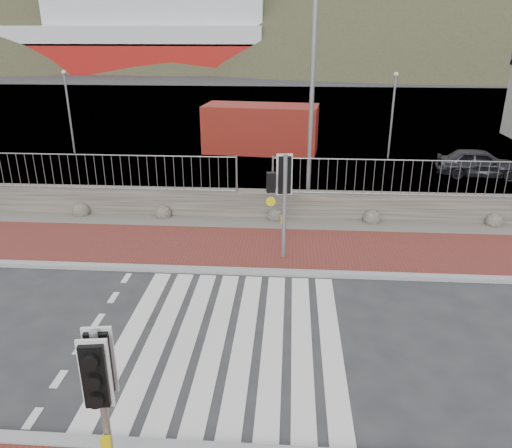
# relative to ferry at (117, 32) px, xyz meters

# --- Properties ---
(ground) EXTENTS (220.00, 220.00, 0.00)m
(ground) POSITION_rel_ferry_xyz_m (24.65, -67.90, -5.36)
(ground) COLOR #28282B
(ground) RESTS_ON ground
(sidewalk_far) EXTENTS (40.00, 3.00, 0.08)m
(sidewalk_far) POSITION_rel_ferry_xyz_m (24.65, -63.40, -5.32)
(sidewalk_far) COLOR maroon
(sidewalk_far) RESTS_ON ground
(kerb_far) EXTENTS (40.00, 0.25, 0.12)m
(kerb_far) POSITION_rel_ferry_xyz_m (24.65, -64.90, -5.31)
(kerb_far) COLOR gray
(kerb_far) RESTS_ON ground
(zebra_crossing) EXTENTS (4.62, 5.60, 0.01)m
(zebra_crossing) POSITION_rel_ferry_xyz_m (24.65, -67.90, -5.36)
(zebra_crossing) COLOR silver
(zebra_crossing) RESTS_ON ground
(gravel_strip) EXTENTS (40.00, 1.50, 0.06)m
(gravel_strip) POSITION_rel_ferry_xyz_m (24.65, -61.40, -5.33)
(gravel_strip) COLOR #59544C
(gravel_strip) RESTS_ON ground
(stone_wall) EXTENTS (40.00, 0.60, 0.90)m
(stone_wall) POSITION_rel_ferry_xyz_m (24.65, -60.60, -4.91)
(stone_wall) COLOR #464039
(stone_wall) RESTS_ON ground
(railing) EXTENTS (18.07, 0.07, 1.22)m
(railing) POSITION_rel_ferry_xyz_m (24.65, -60.75, -3.54)
(railing) COLOR gray
(railing) RESTS_ON stone_wall
(quay) EXTENTS (120.00, 40.00, 0.50)m
(quay) POSITION_rel_ferry_xyz_m (24.65, -40.00, -5.36)
(quay) COLOR #4C4C4F
(quay) RESTS_ON ground
(water) EXTENTS (220.00, 50.00, 0.05)m
(water) POSITION_rel_ferry_xyz_m (24.65, -5.00, -5.36)
(water) COLOR #3F4C54
(water) RESTS_ON ground
(ferry) EXTENTS (50.00, 16.00, 20.00)m
(ferry) POSITION_rel_ferry_xyz_m (0.00, 0.00, 0.00)
(ferry) COLOR maroon
(ferry) RESTS_ON ground
(hills_backdrop) EXTENTS (254.00, 90.00, 100.00)m
(hills_backdrop) POSITION_rel_ferry_xyz_m (31.40, 20.00, -28.42)
(hills_backdrop) COLOR #2F3822
(hills_backdrop) RESTS_ON ground
(traffic_signal_near) EXTENTS (0.40, 0.28, 2.63)m
(traffic_signal_near) POSITION_rel_ferry_xyz_m (23.49, -71.66, -3.47)
(traffic_signal_near) COLOR gray
(traffic_signal_near) RESTS_ON ground
(traffic_signal_far) EXTENTS (0.73, 0.33, 3.00)m
(traffic_signal_far) POSITION_rel_ferry_xyz_m (25.65, -63.94, -3.19)
(traffic_signal_far) COLOR gray
(traffic_signal_far) RESTS_ON ground
(streetlight) EXTENTS (1.78, 0.68, 8.60)m
(streetlight) POSITION_rel_ferry_xyz_m (26.61, -59.84, -0.52)
(streetlight) COLOR gray
(streetlight) RESTS_ON ground
(shipping_container) EXTENTS (5.97, 2.99, 2.40)m
(shipping_container) POSITION_rel_ferry_xyz_m (24.25, -51.01, -4.16)
(shipping_container) COLOR maroon
(shipping_container) RESTS_ON ground
(car_a) EXTENTS (3.69, 1.84, 1.21)m
(car_a) POSITION_rel_ferry_xyz_m (33.98, -55.01, -4.76)
(car_a) COLOR black
(car_a) RESTS_ON ground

